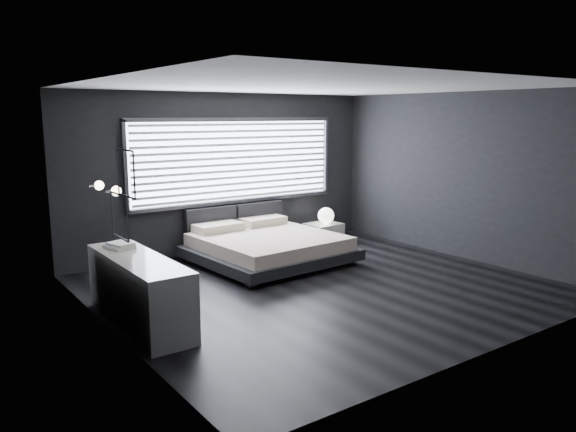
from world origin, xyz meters
TOP-DOWN VIEW (x-y plane):
  - room at (0.00, 0.00)m, footprint 6.04×6.00m
  - window at (0.20, 2.70)m, footprint 4.14×0.09m
  - headboard at (0.11, 2.64)m, footprint 1.96×0.16m
  - sconce_near at (-2.88, 0.05)m, footprint 0.18×0.11m
  - sconce_far at (-2.88, 0.65)m, footprint 0.18×0.11m
  - wall_art_upper at (-2.98, -0.55)m, footprint 0.01×0.48m
  - wall_art_lower at (-2.98, -0.30)m, footprint 0.01×0.48m
  - bed at (0.11, 1.59)m, footprint 2.42×2.33m
  - nightstand at (1.79, 2.19)m, footprint 0.65×0.55m
  - orb_lamp at (1.82, 2.15)m, footprint 0.31×0.31m
  - dresser at (-2.65, 0.12)m, footprint 0.57×2.00m
  - book_stack at (-2.66, 0.69)m, footprint 0.33×0.40m

SIDE VIEW (x-z plane):
  - nightstand at x=1.79m, z-range 0.00..0.37m
  - bed at x=0.11m, z-range -0.02..0.57m
  - dresser at x=-2.65m, z-range 0.00..0.80m
  - orb_lamp at x=1.82m, z-range 0.37..0.68m
  - headboard at x=0.11m, z-range 0.31..0.83m
  - book_stack at x=-2.66m, z-range 0.80..0.87m
  - wall_art_lower at x=-2.98m, z-range 1.14..1.62m
  - room at x=0.00m, z-range 0.00..2.80m
  - sconce_near at x=-2.88m, z-range 1.55..1.66m
  - sconce_far at x=-2.88m, z-range 1.55..1.66m
  - window at x=0.20m, z-range 0.85..2.37m
  - wall_art_upper at x=-2.98m, z-range 1.61..2.09m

